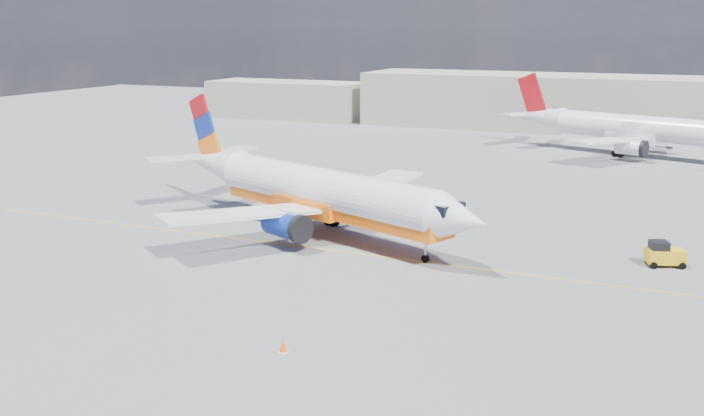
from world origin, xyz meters
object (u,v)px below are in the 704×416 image
at_px(second_jet, 634,130).
at_px(main_jet, 317,191).
at_px(gse_tug, 664,254).
at_px(traffic_cone, 283,346).

bearing_deg(second_jet, main_jet, -93.83).
relative_size(second_jet, gse_tug, 11.53).
relative_size(main_jet, gse_tug, 11.84).
bearing_deg(traffic_cone, main_jet, 112.00).
xyz_separation_m(main_jet, traffic_cone, (8.20, -20.29, -2.91)).
relative_size(main_jet, second_jet, 1.03).
xyz_separation_m(main_jet, second_jet, (18.56, 47.16, -0.11)).
bearing_deg(main_jet, gse_tug, 25.27).
height_order(main_jet, gse_tug, main_jet).
xyz_separation_m(second_jet, gse_tug, (5.56, -45.46, -2.30)).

